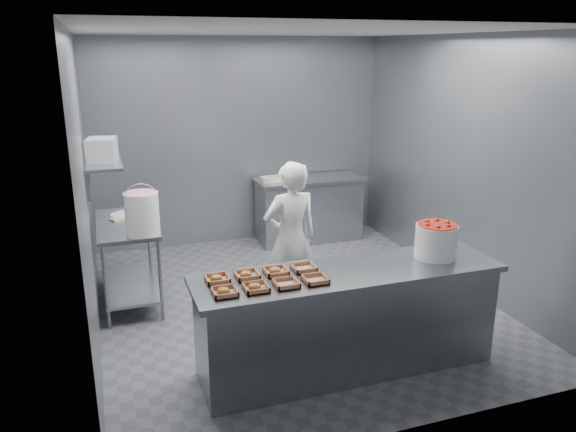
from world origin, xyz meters
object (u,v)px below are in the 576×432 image
object	(u,v)px
tray_3	(315,279)
tray_4	(217,279)
tray_0	(224,292)
glaze_bucket	(142,212)
back_counter	(309,209)
worker	(291,239)
tray_7	(304,268)
strawberry_tub	(436,240)
tray_5	(247,275)
prep_table	(128,250)
tray_2	(286,283)
tray_1	(256,287)
tray_6	(276,271)
service_counter	(348,319)
appliance	(102,150)

from	to	relation	value
tray_3	tray_4	size ratio (longest dim) A/B	1.00
tray_0	glaze_bucket	bearing A→B (deg)	104.93
back_counter	tray_3	bearing A→B (deg)	-110.31
worker	tray_7	bearing A→B (deg)	69.84
strawberry_tub	glaze_bucket	bearing A→B (deg)	147.86
tray_5	tray_3	bearing A→B (deg)	-27.92
prep_table	tray_0	world-z (taller)	tray_0
prep_table	worker	bearing A→B (deg)	-26.99
tray_5	prep_table	bearing A→B (deg)	114.14
tray_3	glaze_bucket	size ratio (longest dim) A/B	0.37
tray_7	glaze_bucket	xyz separation A→B (m)	(-1.16, 1.38, 0.20)
tray_2	strawberry_tub	world-z (taller)	strawberry_tub
tray_1	tray_2	size ratio (longest dim) A/B	1.00
tray_6	tray_7	xyz separation A→B (m)	(0.24, 0.00, -0.00)
prep_table	tray_3	xyz separation A→B (m)	(1.30, -2.08, 0.33)
tray_1	tray_2	world-z (taller)	tray_1
tray_0	tray_1	distance (m)	0.24
prep_table	tray_1	xyz separation A→B (m)	(0.82, -2.08, 0.33)
tray_0	tray_6	distance (m)	0.54
service_counter	strawberry_tub	bearing A→B (deg)	2.45
worker	tray_1	bearing A→B (deg)	53.76
prep_table	strawberry_tub	distance (m)	3.17
service_counter	appliance	size ratio (longest dim) A/B	8.50
tray_6	glaze_bucket	distance (m)	1.67
tray_2	tray_3	bearing A→B (deg)	0.00
back_counter	worker	bearing A→B (deg)	-115.71
tray_1	glaze_bucket	xyz separation A→B (m)	(-0.68, 1.64, 0.20)
tray_0	tray_3	bearing A→B (deg)	0.00
tray_1	worker	world-z (taller)	worker
tray_6	glaze_bucket	xyz separation A→B (m)	(-0.92, 1.38, 0.20)
tray_7	glaze_bucket	bearing A→B (deg)	130.00
tray_2	tray_5	size ratio (longest dim) A/B	1.00
tray_7	worker	size ratio (longest dim) A/B	0.12
tray_6	strawberry_tub	size ratio (longest dim) A/B	0.52
tray_1	tray_5	bearing A→B (deg)	90.00
back_counter	worker	xyz separation A→B (m)	(-1.00, -2.09, 0.34)
tray_0	strawberry_tub	distance (m)	1.92
tray_6	worker	xyz separation A→B (m)	(0.49, 1.03, -0.13)
tray_2	glaze_bucket	xyz separation A→B (m)	(-0.92, 1.64, 0.20)
tray_3	strawberry_tub	size ratio (longest dim) A/B	0.52
tray_1	tray_5	distance (m)	0.26
service_counter	appliance	xyz separation A→B (m)	(-1.82, 1.94, 1.23)
tray_0	worker	world-z (taller)	worker
tray_3	appliance	world-z (taller)	appliance
tray_0	tray_1	bearing A→B (deg)	0.00
service_counter	tray_1	distance (m)	0.97
tray_0	tray_1	xyz separation A→B (m)	(0.24, 0.00, 0.00)
tray_0	worker	xyz separation A→B (m)	(0.97, 1.29, -0.13)
tray_0	appliance	world-z (taller)	appliance
tray_3	glaze_bucket	xyz separation A→B (m)	(-1.16, 1.64, 0.20)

